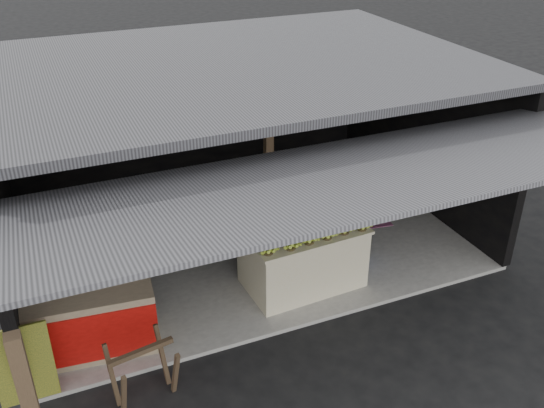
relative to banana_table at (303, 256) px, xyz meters
name	(u,v)px	position (x,y,z in m)	size (l,w,h in m)	color
ground	(303,328)	(-0.39, -0.86, -0.54)	(80.00, 80.00, 0.00)	black
concrete_slab	(239,236)	(-0.39, 1.64, -0.51)	(7.00, 5.00, 0.06)	gray
shophouse	(228,114)	(-0.39, 1.96, 1.56)	(7.40, 7.29, 3.02)	black
banana_table	(303,256)	(0.00, 0.00, 0.00)	(1.76, 1.14, 0.95)	silver
banana_pile	(304,222)	(0.00, 0.00, 0.56)	(1.58, 0.95, 0.19)	gold
white_crate	(286,226)	(0.11, 0.82, 0.03)	(0.91, 0.63, 1.00)	white
neighbor_stall	(91,317)	(-3.04, -0.22, 0.01)	(1.63, 0.87, 1.61)	#998466
green_signboard	(24,365)	(-3.86, -0.76, 0.01)	(0.65, 0.04, 0.97)	black
sawhorse	(143,368)	(-2.62, -1.28, -0.06)	(0.77, 0.76, 0.75)	#4B3825
water_barrel	(357,247)	(1.07, 0.24, -0.25)	(0.30, 0.30, 0.44)	#0E2E9C
plastic_chair	(336,193)	(1.31, 1.43, 0.08)	(0.47, 0.47, 0.94)	#0B0935
magenta_rug	(342,217)	(1.50, 1.48, -0.47)	(1.50, 1.00, 0.01)	#691743
picture_frames	(182,88)	(-0.56, 4.04, 1.39)	(1.62, 0.04, 0.46)	black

